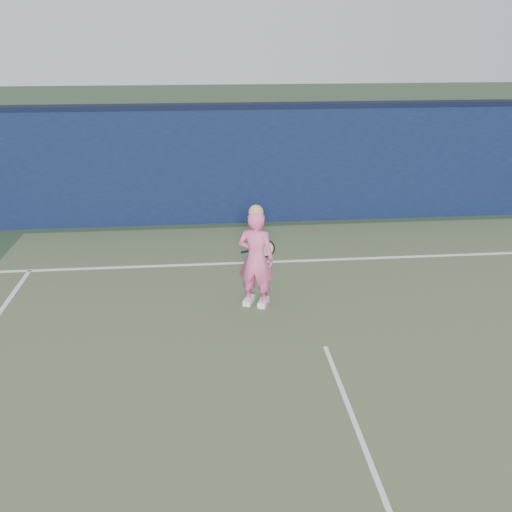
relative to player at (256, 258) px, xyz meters
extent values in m
plane|color=#293D25|center=(0.83, -2.35, -0.79)|extent=(80.00, 80.00, 0.00)
cube|color=black|center=(0.83, 4.15, 0.46)|extent=(24.00, 0.40, 2.50)
cube|color=black|center=(0.83, 4.15, 1.76)|extent=(24.00, 0.42, 0.10)
imported|color=#F15D98|center=(0.00, 0.00, -0.01)|extent=(0.67, 0.56, 1.57)
sphere|color=tan|center=(0.00, 0.00, 0.75)|extent=(0.22, 0.22, 0.22)
cube|color=white|center=(0.11, -0.04, -0.74)|extent=(0.21, 0.30, 0.10)
cube|color=white|center=(-0.11, 0.04, -0.74)|extent=(0.21, 0.30, 0.10)
torus|color=black|center=(0.19, 0.41, -0.01)|extent=(0.31, 0.06, 0.31)
torus|color=gold|center=(0.19, 0.41, -0.01)|extent=(0.25, 0.04, 0.25)
cylinder|color=beige|center=(0.19, 0.41, -0.01)|extent=(0.25, 0.03, 0.25)
cylinder|color=black|center=(-0.02, 0.49, -0.07)|extent=(0.28, 0.09, 0.10)
cylinder|color=black|center=(-0.14, 0.54, -0.11)|extent=(0.13, 0.06, 0.07)
cube|color=white|center=(0.83, 1.65, -0.78)|extent=(11.00, 0.08, 0.01)
camera|label=1|loc=(-0.70, -7.62, 3.25)|focal=38.00mm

